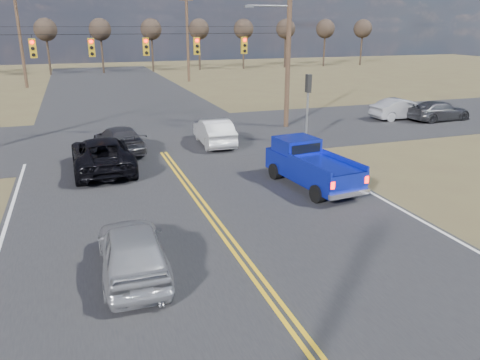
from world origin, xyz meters
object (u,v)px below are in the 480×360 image
object	(u,v)px
white_car_queue	(214,132)
pickup_truck	(310,165)
black_suv	(102,154)
dgrey_car_queue	(119,139)
cross_car_east_near	(401,109)
cross_car_east_far	(439,111)
silver_suv	(133,250)

from	to	relation	value
white_car_queue	pickup_truck	bearing A→B (deg)	105.18
pickup_truck	black_suv	distance (m)	9.62
dgrey_car_queue	cross_car_east_near	xyz separation A→B (m)	(20.10, 2.69, 0.05)
black_suv	cross_car_east_far	world-z (taller)	black_suv
white_car_queue	dgrey_car_queue	xyz separation A→B (m)	(-5.25, 0.10, -0.06)
silver_suv	cross_car_east_far	world-z (taller)	silver_suv
pickup_truck	white_car_queue	xyz separation A→B (m)	(-1.78, 8.29, -0.16)
dgrey_car_queue	cross_car_east_near	world-z (taller)	cross_car_east_near
white_car_queue	cross_car_east_far	world-z (taller)	white_car_queue
dgrey_car_queue	cross_car_east_far	world-z (taller)	cross_car_east_far
white_car_queue	dgrey_car_queue	distance (m)	5.25
pickup_truck	white_car_queue	bearing A→B (deg)	95.41
silver_suv	cross_car_east_far	xyz separation A→B (m)	(23.24, 14.81, -0.05)
white_car_queue	cross_car_east_near	size ratio (longest dim) A/B	1.01
dgrey_car_queue	cross_car_east_far	xyz separation A→B (m)	(22.31, 1.37, 0.00)
silver_suv	white_car_queue	world-z (taller)	white_car_queue
dgrey_car_queue	white_car_queue	bearing A→B (deg)	169.13
pickup_truck	black_suv	bearing A→B (deg)	140.71
silver_suv	cross_car_east_far	distance (m)	27.56
black_suv	cross_car_east_near	world-z (taller)	black_suv
dgrey_car_queue	pickup_truck	bearing A→B (deg)	120.19
black_suv	white_car_queue	bearing A→B (deg)	-154.78
white_car_queue	dgrey_car_queue	world-z (taller)	white_car_queue
black_suv	silver_suv	bearing A→B (deg)	89.80
silver_suv	dgrey_car_queue	world-z (taller)	silver_suv
silver_suv	pickup_truck	bearing A→B (deg)	-146.37
white_car_queue	black_suv	bearing A→B (deg)	29.29
silver_suv	white_car_queue	bearing A→B (deg)	-113.60
pickup_truck	cross_car_east_near	xyz separation A→B (m)	(13.08, 11.09, -0.16)
cross_car_east_near	cross_car_east_far	world-z (taller)	cross_car_east_near
pickup_truck	cross_car_east_near	bearing A→B (deg)	33.62
black_suv	white_car_queue	distance (m)	7.05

